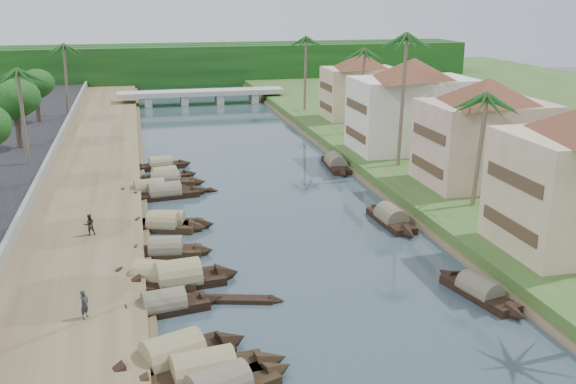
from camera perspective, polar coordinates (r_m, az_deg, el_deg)
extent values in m
plane|color=#31414A|center=(43.29, 2.34, -7.41)|extent=(220.00, 220.00, 0.00)
cube|color=brown|center=(60.73, -17.65, -0.52)|extent=(10.00, 180.00, 0.80)
cube|color=#335120|center=(67.36, 13.45, 1.71)|extent=(16.00, 180.00, 1.20)
cube|color=slate|center=(60.97, -21.65, 0.07)|extent=(0.40, 180.00, 1.10)
cube|color=#10340E|center=(134.06, -8.76, 10.95)|extent=(120.00, 4.00, 8.00)
cube|color=#10340E|center=(139.02, -8.94, 11.16)|extent=(120.00, 4.00, 8.00)
cube|color=#10340E|center=(143.98, -9.11, 11.35)|extent=(120.00, 4.00, 8.00)
cube|color=#A6A69C|center=(111.57, -7.70, 8.75)|extent=(28.00, 4.00, 0.80)
cube|color=#A6A69C|center=(111.23, -12.33, 7.91)|extent=(1.20, 3.50, 1.80)
cube|color=#A6A69C|center=(111.48, -9.22, 8.10)|extent=(1.20, 3.50, 1.80)
cube|color=#A6A69C|center=(112.06, -6.13, 8.27)|extent=(1.20, 3.50, 1.80)
cube|color=#A6A69C|center=(112.95, -3.08, 8.41)|extent=(1.20, 3.50, 1.80)
cube|color=#493522|center=(45.47, 19.04, -2.80)|extent=(0.10, 6.40, 0.90)
cube|color=#493522|center=(44.53, 19.44, 1.07)|extent=(0.10, 6.40, 0.90)
cube|color=beige|center=(61.70, 17.02, 4.19)|extent=(11.00, 8.00, 7.50)
pyramid|color=brown|center=(60.86, 17.41, 8.64)|extent=(14.11, 14.11, 2.20)
cube|color=#493522|center=(59.58, 12.23, 2.26)|extent=(0.10, 6.40, 0.90)
cube|color=#493522|center=(58.90, 12.41, 5.08)|extent=(0.10, 6.40, 0.90)
cube|color=silver|center=(73.41, 10.93, 6.80)|extent=(13.00, 8.00, 8.00)
pyramid|color=brown|center=(72.70, 11.16, 10.76)|extent=(15.59, 15.59, 2.20)
cube|color=#493522|center=(71.40, 6.01, 5.10)|extent=(0.10, 6.40, 0.90)
cube|color=#493522|center=(70.81, 6.09, 7.63)|extent=(0.10, 6.40, 0.90)
cube|color=beige|center=(92.19, 6.43, 8.75)|extent=(10.00, 7.00, 7.00)
pyramid|color=brown|center=(91.64, 6.53, 11.59)|extent=(12.62, 12.62, 2.20)
cube|color=#493522|center=(90.90, 3.37, 7.59)|extent=(0.10, 5.60, 0.90)
cube|color=#493522|center=(90.48, 3.40, 9.34)|extent=(0.10, 5.60, 0.90)
cone|color=black|center=(32.75, -0.87, -15.56)|extent=(2.14, 2.12, 1.83)
cube|color=black|center=(34.03, -10.15, -14.65)|extent=(6.49, 4.13, 0.70)
cone|color=black|center=(35.21, -4.95, -13.10)|extent=(2.35, 2.45, 2.16)
cone|color=black|center=(33.08, -15.77, -15.93)|extent=(2.35, 2.45, 2.16)
cylinder|color=#8E815A|center=(33.83, -10.18, -14.10)|extent=(5.17, 3.72, 2.27)
cube|color=black|center=(32.68, -7.51, -15.97)|extent=(6.55, 2.81, 0.70)
cone|color=black|center=(33.45, -1.45, -14.80)|extent=(2.04, 2.01, 1.98)
cylinder|color=#8E815A|center=(32.48, -7.54, -15.41)|extent=(5.07, 2.68, 2.06)
cube|color=black|center=(39.17, -10.92, -10.19)|extent=(5.43, 2.49, 0.70)
cone|color=black|center=(39.70, -6.77, -9.46)|extent=(1.72, 1.72, 1.67)
cone|color=black|center=(38.77, -15.19, -10.67)|extent=(1.72, 1.72, 1.67)
cylinder|color=#6B6150|center=(39.00, -10.95, -9.69)|extent=(4.22, 2.35, 1.73)
cube|color=black|center=(42.90, -11.65, -7.72)|extent=(6.05, 3.91, 0.70)
cone|color=black|center=(41.94, -7.51, -7.98)|extent=(2.19, 2.24, 1.93)
cone|color=black|center=(44.01, -15.59, -7.25)|extent=(2.19, 2.24, 1.93)
cylinder|color=#8E815A|center=(42.74, -11.68, -7.25)|extent=(4.81, 3.49, 2.02)
cube|color=black|center=(42.36, -9.67, -7.94)|extent=(6.08, 2.90, 0.70)
cone|color=black|center=(42.91, -5.36, -7.30)|extent=(1.95, 2.21, 2.22)
cone|color=black|center=(41.98, -14.09, -8.35)|extent=(1.95, 2.21, 2.22)
cylinder|color=#8E815A|center=(42.20, -9.69, -7.47)|extent=(4.71, 2.83, 2.35)
cube|color=black|center=(47.06, -10.76, -5.37)|extent=(5.16, 2.48, 0.70)
cone|color=black|center=(46.81, -7.41, -5.22)|extent=(1.67, 1.79, 1.75)
cone|color=black|center=(47.41, -14.09, -5.32)|extent=(1.67, 1.79, 1.75)
cylinder|color=#6B6150|center=(46.92, -10.79, -4.94)|extent=(4.01, 2.38, 1.84)
cube|color=black|center=(52.55, -10.62, -2.94)|extent=(5.76, 3.02, 0.70)
cone|color=black|center=(52.01, -7.31, -2.90)|extent=(1.91, 1.90, 1.74)
cone|color=black|center=(53.21, -13.85, -2.81)|extent=(1.91, 1.90, 1.74)
cylinder|color=#8E815A|center=(52.43, -10.64, -2.55)|extent=(4.51, 2.77, 1.80)
cube|color=black|center=(52.17, -10.96, -3.11)|extent=(5.40, 3.48, 0.70)
cone|color=black|center=(51.39, -7.96, -3.18)|extent=(1.97, 2.10, 1.86)
cone|color=black|center=(53.03, -13.87, -2.88)|extent=(1.97, 2.10, 1.86)
cylinder|color=#8E815A|center=(52.04, -10.98, -2.72)|extent=(4.30, 3.15, 1.96)
cube|color=black|center=(60.24, -10.88, -0.34)|extent=(6.29, 2.61, 0.70)
cone|color=black|center=(60.84, -7.74, 0.07)|extent=(1.94, 1.85, 1.83)
cone|color=black|center=(59.77, -14.07, -0.61)|extent=(1.94, 1.85, 1.83)
cylinder|color=#6B6150|center=(60.13, -10.90, 0.00)|extent=(4.87, 2.49, 1.89)
cube|color=black|center=(61.52, -12.17, -0.06)|extent=(5.87, 2.52, 0.70)
cone|color=black|center=(61.95, -9.28, 0.31)|extent=(1.83, 1.86, 1.86)
cone|color=black|center=(61.19, -15.10, -0.28)|extent=(1.83, 1.86, 1.86)
cylinder|color=#8E815A|center=(61.41, -12.19, 0.28)|extent=(4.55, 2.44, 1.94)
cube|color=black|center=(65.99, -10.90, 1.19)|extent=(5.22, 2.82, 0.70)
cone|color=black|center=(66.74, -8.64, 1.56)|extent=(1.76, 1.83, 1.69)
cone|color=black|center=(65.31, -13.22, 0.95)|extent=(1.76, 1.83, 1.69)
cylinder|color=#8E815A|center=(65.89, -10.92, 1.51)|extent=(4.10, 2.61, 1.77)
cube|color=black|center=(64.33, -10.77, 0.79)|extent=(5.95, 2.76, 0.70)
cone|color=black|center=(63.85, -7.95, 0.88)|extent=(1.89, 1.74, 1.62)
cone|color=black|center=(64.92, -13.55, 0.83)|extent=(1.89, 1.74, 1.62)
cylinder|color=#6B6150|center=(64.23, -10.78, 1.11)|extent=(4.63, 2.54, 1.66)
cube|color=black|center=(70.47, -11.25, 2.19)|extent=(5.20, 2.49, 0.70)
cone|color=black|center=(71.06, -9.08, 2.50)|extent=(1.68, 1.69, 1.62)
cone|color=black|center=(69.95, -13.47, 2.00)|extent=(1.68, 1.69, 1.62)
cylinder|color=#8E815A|center=(70.38, -11.27, 2.49)|extent=(4.05, 2.34, 1.69)
cube|color=black|center=(41.89, 16.60, -8.74)|extent=(2.85, 5.83, 0.70)
cone|color=black|center=(43.92, 13.85, -7.15)|extent=(1.76, 1.88, 1.62)
cone|color=black|center=(39.92, 19.68, -10.26)|extent=(1.76, 1.88, 1.62)
cylinder|color=#6B6150|center=(41.73, 16.65, -8.27)|extent=(2.60, 4.56, 1.66)
cube|color=black|center=(53.22, 9.13, -2.60)|extent=(2.21, 6.04, 0.70)
cone|color=black|center=(56.02, 7.70, -1.44)|extent=(1.79, 1.80, 1.89)
cone|color=black|center=(50.43, 10.74, -3.72)|extent=(1.79, 1.80, 1.89)
cylinder|color=#6B6150|center=(53.10, 9.15, -2.21)|extent=(2.21, 4.65, 1.96)
cube|color=black|center=(69.84, 4.26, 2.34)|extent=(2.35, 6.66, 0.70)
cone|color=black|center=(73.25, 3.62, 3.12)|extent=(1.82, 1.97, 1.90)
cone|color=black|center=(66.41, 4.97, 1.62)|extent=(1.82, 1.97, 1.90)
cylinder|color=#6B6150|center=(69.74, 4.27, 2.64)|extent=(2.31, 5.13, 1.95)
cube|color=black|center=(39.85, -4.07, -9.56)|extent=(3.87, 1.81, 0.35)
cone|color=black|center=(39.69, -0.97, -9.63)|extent=(1.14, 1.06, 0.84)
cone|color=black|center=(40.13, -7.14, -9.46)|extent=(1.14, 1.06, 0.84)
cube|color=black|center=(61.85, -8.38, 0.15)|extent=(3.54, 1.58, 0.35)
cone|color=black|center=(61.54, -6.59, 0.13)|extent=(1.02, 0.90, 0.70)
cone|color=black|center=(62.23, -10.15, 0.17)|extent=(1.02, 0.90, 0.70)
cylinder|color=brown|center=(54.48, 16.56, 3.52)|extent=(0.83, 0.36, 9.23)
sphere|color=#1A501A|center=(53.66, 16.96, 8.12)|extent=(3.20, 3.20, 3.20)
cylinder|color=brown|center=(65.68, 10.08, 7.97)|extent=(0.64, 0.36, 13.22)
sphere|color=#1A501A|center=(65.01, 10.37, 13.49)|extent=(3.20, 3.20, 3.20)
cylinder|color=brown|center=(81.26, 6.16, 8.86)|extent=(1.58, 0.36, 10.41)
sphere|color=#1A501A|center=(80.70, 6.27, 12.39)|extent=(3.20, 3.20, 3.20)
cylinder|color=brown|center=(69.90, -22.47, 6.13)|extent=(0.44, 0.36, 9.57)
sphere|color=#1A501A|center=(69.28, -22.90, 9.85)|extent=(3.20, 3.20, 3.20)
cylinder|color=brown|center=(97.72, 1.52, 10.45)|extent=(0.54, 0.36, 10.82)
sphere|color=#1A501A|center=(97.25, 1.54, 13.48)|extent=(3.20, 3.20, 3.20)
cylinder|color=brown|center=(97.39, -19.18, 9.36)|extent=(0.71, 0.36, 9.94)
sphere|color=#1A501A|center=(96.94, -19.46, 12.14)|extent=(3.20, 3.20, 3.20)
cylinder|color=#423025|center=(78.41, -22.84, 4.96)|extent=(0.60, 0.60, 3.78)
ellipsoid|color=#10340E|center=(77.82, -23.14, 7.56)|extent=(4.98, 4.98, 4.09)
cylinder|color=#423025|center=(94.03, -21.36, 6.86)|extent=(0.60, 0.60, 3.46)
ellipsoid|color=#10340E|center=(93.56, -21.58, 8.84)|extent=(4.51, 4.51, 3.71)
cylinder|color=#423025|center=(78.07, 13.50, 5.56)|extent=(0.60, 0.60, 3.57)
ellipsoid|color=#10340E|center=(77.49, 13.68, 8.03)|extent=(4.19, 4.19, 3.45)
imported|color=#272A2F|center=(37.61, -17.64, -9.49)|extent=(0.64, 0.72, 1.65)
imported|color=#2D291F|center=(49.99, -17.24, -2.78)|extent=(0.91, 0.78, 1.62)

